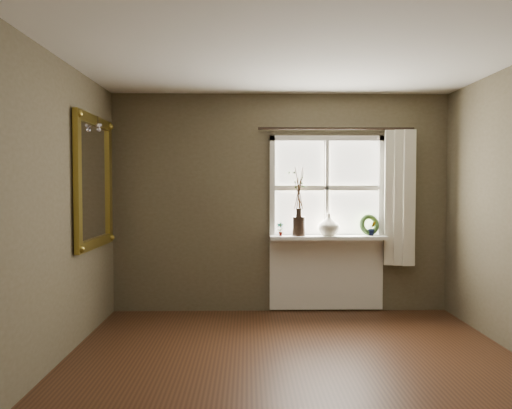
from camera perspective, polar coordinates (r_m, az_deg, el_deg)
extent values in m
plane|color=#3A2012|center=(4.02, 5.04, -19.91)|extent=(4.50, 4.50, 0.00)
plane|color=silver|center=(3.88, 5.18, 18.47)|extent=(4.50, 4.50, 0.00)
cube|color=brown|center=(6.02, 2.78, 0.18)|extent=(4.00, 0.10, 2.60)
cube|color=brown|center=(4.06, -25.02, -1.01)|extent=(0.10, 4.50, 2.60)
cube|color=brown|center=(1.47, 14.71, -6.21)|extent=(4.00, 0.10, 2.60)
cube|color=white|center=(6.03, 8.06, -3.74)|extent=(1.36, 0.06, 0.06)
cube|color=white|center=(6.02, 8.12, 7.50)|extent=(1.36, 0.06, 0.06)
cube|color=white|center=(5.93, 1.87, 1.89)|extent=(0.06, 0.06, 1.24)
cube|color=white|center=(6.13, 14.10, 1.84)|extent=(0.06, 0.06, 1.24)
cube|color=white|center=(6.00, 8.09, 1.88)|extent=(1.24, 0.05, 0.04)
cube|color=white|center=(6.00, 8.09, 1.88)|extent=(0.04, 0.05, 1.12)
cube|color=white|center=(5.99, 4.98, 4.71)|extent=(0.59, 0.01, 0.53)
cube|color=white|center=(6.09, 11.10, 4.64)|extent=(0.59, 0.01, 0.53)
cube|color=white|center=(5.99, 4.96, -0.93)|extent=(0.59, 0.01, 0.53)
cube|color=white|center=(6.09, 11.06, -0.91)|extent=(0.59, 0.01, 0.53)
cube|color=white|center=(5.93, 8.21, -3.74)|extent=(1.36, 0.26, 0.04)
cube|color=white|center=(6.10, 8.02, -7.75)|extent=(1.36, 0.04, 0.88)
cylinder|color=black|center=(5.87, 4.90, -2.48)|extent=(0.20, 0.20, 0.23)
imported|color=beige|center=(5.92, 8.31, -2.28)|extent=(0.27, 0.27, 0.26)
torus|color=#2E4B21|center=(6.06, 12.81, -2.54)|extent=(0.28, 0.18, 0.26)
imported|color=#2E4B21|center=(5.86, 2.80, -2.82)|extent=(0.10, 0.08, 0.16)
imported|color=#2E4B21|center=(6.03, 13.12, -2.66)|extent=(0.11, 0.09, 0.17)
cube|color=silver|center=(6.10, 16.03, 0.74)|extent=(0.36, 0.12, 1.59)
cylinder|color=black|center=(6.00, 9.16, 8.57)|extent=(1.84, 0.03, 0.03)
cube|color=white|center=(5.37, -18.06, 2.45)|extent=(0.02, 0.93, 1.15)
cube|color=olive|center=(5.40, -18.04, 9.09)|extent=(0.05, 1.13, 0.10)
cube|color=olive|center=(5.40, -17.88, -4.18)|extent=(0.05, 1.13, 0.10)
cube|color=olive|center=(4.87, -19.73, 2.47)|extent=(0.05, 0.10, 1.15)
cube|color=olive|center=(5.86, -16.49, 2.44)|extent=(0.05, 0.10, 1.15)
sphere|color=silver|center=(5.36, -17.61, 8.60)|extent=(0.04, 0.04, 0.04)
sphere|color=silver|center=(5.38, -17.51, 8.15)|extent=(0.04, 0.04, 0.04)
sphere|color=silver|center=(5.41, -17.43, 8.64)|extent=(0.04, 0.04, 0.04)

